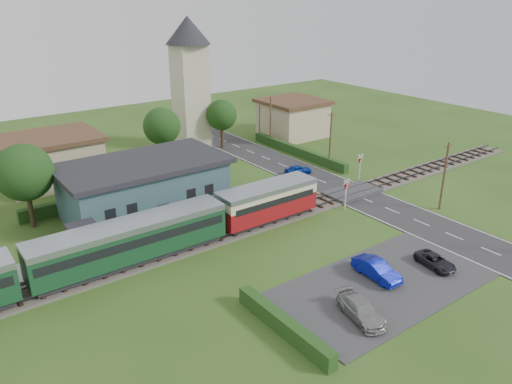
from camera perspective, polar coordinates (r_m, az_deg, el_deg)
ground at (r=47.45m, az=4.34°, el=-3.69°), size 120.00×120.00×0.00m
railway_track at (r=48.79m, az=2.82°, el=-2.76°), size 76.00×3.20×0.49m
road at (r=53.97m, az=12.46°, el=-0.87°), size 6.00×70.00×0.05m
car_park at (r=39.21m, az=14.20°, el=-10.25°), size 17.00×9.00×0.08m
crossing_deck at (r=55.11m, az=10.94°, el=-0.03°), size 6.20×3.40×0.45m
platform at (r=46.30m, az=-9.42°, el=-4.33°), size 30.00×3.00×0.45m
equipment_hut at (r=43.11m, az=-19.05°, el=-5.13°), size 2.30×2.30×2.55m
station_building at (r=50.17m, az=-12.65°, el=0.63°), size 16.00×9.00×5.30m
train at (r=40.05m, az=-18.29°, el=-6.48°), size 43.20×2.90×3.40m
church_tower at (r=69.52m, az=-7.59°, el=13.30°), size 6.00×6.00×17.60m
house_west at (r=61.37m, az=-22.36°, el=3.52°), size 10.80×8.80×5.50m
house_east at (r=76.11m, az=4.21°, el=8.48°), size 8.80×8.80×5.50m
hedge_carpark at (r=33.17m, az=3.22°, el=-14.96°), size 0.80×9.00×1.20m
hedge_roadside at (r=67.20m, az=4.78°, el=4.68°), size 0.80×18.00×1.20m
hedge_station at (r=54.81m, az=-14.42°, el=0.02°), size 22.00×0.80×1.30m
tree_a at (r=49.35m, az=-24.98°, el=2.01°), size 5.20×5.20×8.00m
tree_b at (r=63.06m, az=-10.72°, el=7.38°), size 4.60×4.60×7.34m
tree_c at (r=69.53m, az=-3.96°, el=8.76°), size 4.20×4.20×6.78m
utility_pole_b at (r=52.57m, az=20.71°, el=1.78°), size 1.40×0.22×7.00m
utility_pole_c at (r=62.14m, az=8.49°, el=5.98°), size 1.40×0.22×7.00m
utility_pole_d at (r=70.85m, az=1.66°, el=8.20°), size 1.40×0.22×7.00m
crossing_signal_near at (r=50.43m, az=10.26°, el=0.25°), size 0.84×0.28×3.28m
crossing_signal_far at (r=58.48m, az=11.81°, el=3.20°), size 0.84×0.28×3.28m
streetlamp_east at (r=75.91m, az=0.40°, el=8.69°), size 0.30×0.30×5.15m
car_on_road at (r=60.04m, az=4.83°, el=2.55°), size 3.49×1.96×1.12m
car_park_blue at (r=39.63m, az=13.60°, el=-8.59°), size 1.67×4.24×1.38m
car_park_silver at (r=34.99m, az=11.93°, el=-13.06°), size 2.68×4.60×1.25m
car_park_dark at (r=42.49m, az=19.81°, el=-7.45°), size 2.17×3.74×0.98m
pedestrian_near at (r=48.77m, az=-2.37°, el=-1.09°), size 0.81×0.66×1.93m
pedestrian_far at (r=43.50m, az=-15.55°, el=-5.26°), size 0.71×0.83×1.49m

